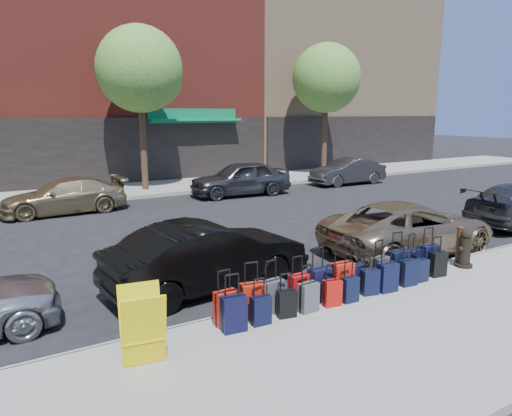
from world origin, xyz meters
TOP-DOWN VIEW (x-y plane):
  - ground at (0.00, 0.00)m, footprint 120.00×120.00m
  - sidewalk_near at (0.00, -6.50)m, footprint 60.00×4.00m
  - sidewalk_far at (0.00, 10.00)m, footprint 60.00×4.00m
  - curb_near at (0.00, -4.48)m, footprint 60.00×0.08m
  - curb_far at (0.00, 7.98)m, footprint 60.00×0.08m
  - building_center at (0.00, 17.99)m, footprint 17.00×12.85m
  - building_right at (16.00, 17.99)m, footprint 15.00×12.12m
  - tree_center at (0.64, 9.50)m, footprint 3.80×3.80m
  - tree_right at (11.14, 9.50)m, footprint 3.80×3.80m
  - suitcase_front_0 at (-2.49, -4.84)m, footprint 0.40×0.24m
  - suitcase_front_1 at (-1.97, -4.82)m, footprint 0.44×0.29m
  - suitcase_front_2 at (-1.55, -4.81)m, footprint 0.41×0.25m
  - suitcase_front_3 at (-0.95, -4.76)m, footprint 0.38×0.21m
  - suitcase_front_4 at (-0.53, -4.83)m, footprint 0.43×0.25m
  - suitcase_front_5 at (0.00, -4.85)m, footprint 0.45×0.26m
  - suitcase_front_6 at (0.43, -4.78)m, footprint 0.35×0.20m
  - suitcase_front_7 at (1.06, -4.81)m, footprint 0.41×0.26m
  - suitcase_front_8 at (1.55, -4.84)m, footprint 0.45×0.27m
  - suitcase_front_9 at (2.08, -4.76)m, footprint 0.42×0.28m
  - suitcase_front_10 at (2.52, -4.83)m, footprint 0.45×0.29m
  - suitcase_back_0 at (-2.48, -5.11)m, footprint 0.42×0.27m
  - suitcase_back_1 at (-1.98, -5.12)m, footprint 0.34×0.21m
  - suitcase_back_2 at (-1.45, -5.10)m, footprint 0.36×0.25m
  - suitcase_back_3 at (-1.00, -5.12)m, footprint 0.38×0.24m
  - suitcase_back_4 at (-0.47, -5.13)m, footprint 0.36×0.24m
  - suitcase_back_5 at (-0.07, -5.16)m, footprint 0.33×0.19m
  - suitcase_back_6 at (0.51, -5.09)m, footprint 0.38×0.26m
  - suitcase_back_7 at (0.92, -5.15)m, footprint 0.41×0.26m
  - suitcase_back_8 at (1.53, -5.13)m, footprint 0.38×0.24m
  - suitcase_back_9 at (1.93, -5.11)m, footprint 0.33×0.20m
  - suitcase_back_10 at (2.51, -5.07)m, footprint 0.39×0.26m
  - fire_hydrant at (3.57, -4.97)m, footprint 0.44×0.39m
  - bollard at (3.66, -4.75)m, footprint 0.16×0.16m
  - display_rack at (-4.02, -5.28)m, footprint 0.70×0.75m
  - car_near_1 at (-1.92, -2.87)m, footprint 4.46×1.98m
  - car_near_2 at (3.71, -3.21)m, footprint 4.92×2.37m
  - car_far_1 at (-3.42, 6.54)m, footprint 4.43×1.88m
  - car_far_2 at (3.93, 6.54)m, footprint 4.61×2.15m
  - car_far_3 at (10.25, 6.59)m, footprint 4.08×1.52m

SIDE VIEW (x-z plane):
  - ground at x=0.00m, z-range 0.00..0.00m
  - sidewalk_near at x=0.00m, z-range 0.00..0.15m
  - sidewalk_far at x=0.00m, z-range 0.00..0.15m
  - curb_near at x=0.00m, z-range 0.00..0.15m
  - curb_far at x=0.00m, z-range 0.00..0.15m
  - suitcase_back_9 at x=1.93m, z-range 0.01..0.78m
  - suitcase_back_2 at x=-1.45m, z-range 0.00..0.78m
  - suitcase_back_5 at x=-0.07m, z-range 0.00..0.79m
  - suitcase_back_4 at x=-0.47m, z-range 0.00..0.79m
  - suitcase_back_1 at x=-1.98m, z-range 0.00..0.79m
  - suitcase_back_6 at x=0.51m, z-range 0.00..0.82m
  - suitcase_front_6 at x=0.43m, z-range -0.01..0.84m
  - suitcase_back_3 at x=-1.00m, z-range -0.01..0.85m
  - suitcase_back_8 at x=1.53m, z-range -0.01..0.85m
  - suitcase_back_10 at x=2.51m, z-range -0.01..0.86m
  - suitcase_front_3 at x=-0.95m, z-range -0.02..0.89m
  - suitcase_front_9 at x=2.08m, z-range -0.02..0.91m
  - suitcase_back_7 at x=0.92m, z-range -0.03..0.91m
  - suitcase_front_0 at x=-2.49m, z-range -0.03..0.92m
  - suitcase_front_7 at x=1.06m, z-range -0.03..0.92m
  - suitcase_front_2 at x=-1.55m, z-range -0.03..0.92m
  - suitcase_back_0 at x=-2.48m, z-range -0.03..0.93m
  - suitcase_front_1 at x=-1.97m, z-range -0.03..0.95m
  - suitcase_front_10 at x=2.52m, z-range -0.04..0.98m
  - suitcase_front_4 at x=-0.53m, z-range -0.04..0.99m
  - suitcase_front_5 at x=0.00m, z-range -0.05..1.01m
  - suitcase_front_8 at x=1.55m, z-range -0.05..1.01m
  - fire_hydrant at x=3.57m, z-range 0.12..0.99m
  - bollard at x=3.66m, z-range 0.16..1.04m
  - car_far_1 at x=-3.42m, z-range 0.00..1.27m
  - car_far_3 at x=10.25m, z-range 0.00..1.33m
  - car_near_2 at x=3.71m, z-range 0.00..1.35m
  - display_rack at x=-4.02m, z-range 0.14..1.22m
  - car_near_1 at x=-1.92m, z-range 0.00..1.42m
  - car_far_2 at x=3.93m, z-range 0.00..1.53m
  - tree_center at x=0.64m, z-range 1.78..9.05m
  - tree_right at x=11.14m, z-range 1.78..9.05m
  - building_right at x=16.00m, z-range -0.02..17.98m
  - building_center at x=0.00m, z-range -0.02..19.98m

